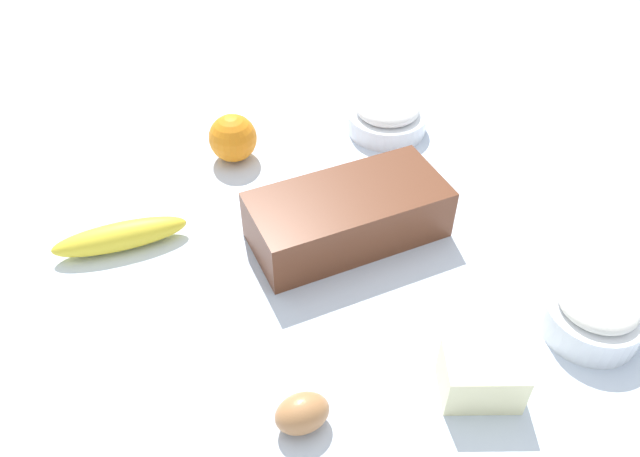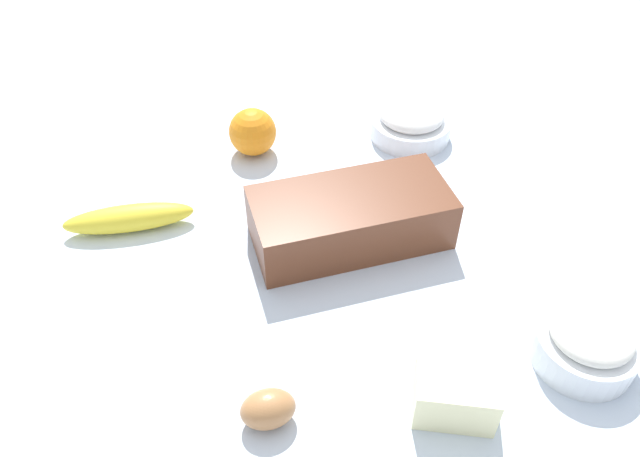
{
  "view_description": "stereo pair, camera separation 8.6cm",
  "coord_description": "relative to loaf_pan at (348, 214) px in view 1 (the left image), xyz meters",
  "views": [
    {
      "loc": [
        -0.15,
        -0.61,
        0.63
      ],
      "look_at": [
        0.0,
        0.0,
        0.04
      ],
      "focal_mm": 34.59,
      "sensor_mm": 36.0,
      "label": 1
    },
    {
      "loc": [
        -0.07,
        -0.63,
        0.63
      ],
      "look_at": [
        0.0,
        0.0,
        0.04
      ],
      "focal_mm": 34.59,
      "sensor_mm": 36.0,
      "label": 2
    }
  ],
  "objects": [
    {
      "name": "sugar_bowl",
      "position": [
        0.14,
        0.25,
        -0.01
      ],
      "size": [
        0.14,
        0.14,
        0.07
      ],
      "color": "white",
      "rests_on": "ground_plane"
    },
    {
      "name": "loaf_pan",
      "position": [
        0.0,
        0.0,
        0.0
      ],
      "size": [
        0.3,
        0.18,
        0.08
      ],
      "rotation": [
        0.0,
        0.0,
        0.18
      ],
      "color": "brown",
      "rests_on": "ground_plane"
    },
    {
      "name": "flour_bowl",
      "position": [
        0.25,
        -0.24,
        -0.01
      ],
      "size": [
        0.12,
        0.12,
        0.07
      ],
      "color": "white",
      "rests_on": "ground_plane"
    },
    {
      "name": "orange_fruit",
      "position": [
        -0.13,
        0.23,
        -0.0
      ],
      "size": [
        0.08,
        0.08,
        0.08
      ],
      "primitive_type": "sphere",
      "color": "orange",
      "rests_on": "ground_plane"
    },
    {
      "name": "egg_near_butter",
      "position": [
        -0.13,
        -0.28,
        -0.02
      ],
      "size": [
        0.07,
        0.05,
        0.04
      ],
      "primitive_type": "ellipsoid",
      "rotation": [
        0.0,
        1.57,
        0.13
      ],
      "color": "#B37949",
      "rests_on": "ground_plane"
    },
    {
      "name": "butter_block",
      "position": [
        0.08,
        -0.29,
        -0.01
      ],
      "size": [
        0.1,
        0.08,
        0.06
      ],
      "primitive_type": "cube",
      "rotation": [
        0.0,
        0.0,
        -0.23
      ],
      "color": "#F4EDB2",
      "rests_on": "ground_plane"
    },
    {
      "name": "banana",
      "position": [
        -0.32,
        0.06,
        -0.02
      ],
      "size": [
        0.19,
        0.06,
        0.04
      ],
      "primitive_type": "ellipsoid",
      "rotation": [
        0.0,
        0.0,
        3.23
      ],
      "color": "yellow",
      "rests_on": "ground_plane"
    },
    {
      "name": "ground_plane",
      "position": [
        -0.05,
        -0.02,
        -0.05
      ],
      "size": [
        2.4,
        2.4,
        0.02
      ],
      "primitive_type": "cube",
      "color": "silver"
    }
  ]
}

